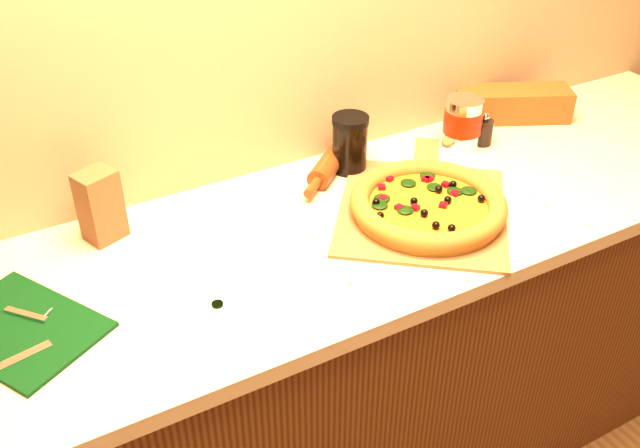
{
  "coord_description": "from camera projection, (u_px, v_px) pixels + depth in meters",
  "views": [
    {
      "loc": [
        -0.66,
        0.23,
        1.86
      ],
      "look_at": [
        -0.02,
        1.38,
        0.96
      ],
      "focal_mm": 40.0,
      "sensor_mm": 36.0,
      "label": 1
    }
  ],
  "objects": [
    {
      "name": "coffee_canister",
      "position": [
        463.0,
        122.0,
        1.97
      ],
      "size": [
        0.11,
        0.11,
        0.15
      ],
      "color": "silver",
      "rests_on": "countertop"
    },
    {
      "name": "paper_bag",
      "position": [
        100.0,
        206.0,
        1.6
      ],
      "size": [
        0.1,
        0.09,
        0.17
      ],
      "primitive_type": "cube",
      "rotation": [
        0.0,
        0.0,
        0.35
      ],
      "color": "brown",
      "rests_on": "countertop"
    },
    {
      "name": "cutting_board",
      "position": [
        19.0,
        329.0,
        1.39
      ],
      "size": [
        0.34,
        0.38,
        0.02
      ],
      "rotation": [
        0.0,
        0.0,
        0.51
      ],
      "color": "black",
      "rests_on": "countertop"
    },
    {
      "name": "pepper_grinder",
      "position": [
        484.0,
        131.0,
        2.01
      ],
      "size": [
        0.05,
        0.05,
        0.1
      ],
      "color": "black",
      "rests_on": "countertop"
    },
    {
      "name": "cabinet",
      "position": [
        317.0,
        374.0,
        1.93
      ],
      "size": [
        2.8,
        0.65,
        0.86
      ],
      "primitive_type": "cube",
      "color": "#401D0D",
      "rests_on": "ground"
    },
    {
      "name": "bread_bag",
      "position": [
        512.0,
        104.0,
        2.14
      ],
      "size": [
        0.36,
        0.25,
        0.09
      ],
      "primitive_type": "cube",
      "rotation": [
        0.0,
        0.0,
        -0.45
      ],
      "color": "brown",
      "rests_on": "countertop"
    },
    {
      "name": "countertop",
      "position": [
        317.0,
        239.0,
        1.68
      ],
      "size": [
        2.84,
        0.68,
        0.04
      ],
      "primitive_type": "cube",
      "color": "beige",
      "rests_on": "cabinet"
    },
    {
      "name": "pizza_peel",
      "position": [
        422.0,
        207.0,
        1.75
      ],
      "size": [
        0.59,
        0.61,
        0.01
      ],
      "rotation": [
        0.0,
        0.0,
        -0.67
      ],
      "color": "brown",
      "rests_on": "countertop"
    },
    {
      "name": "pizza",
      "position": [
        428.0,
        205.0,
        1.7
      ],
      "size": [
        0.37,
        0.37,
        0.05
      ],
      "color": "#A87B2A",
      "rests_on": "pizza_peel"
    },
    {
      "name": "dark_jar",
      "position": [
        350.0,
        143.0,
        1.86
      ],
      "size": [
        0.1,
        0.1,
        0.15
      ],
      "color": "black",
      "rests_on": "countertop"
    },
    {
      "name": "rolling_pin",
      "position": [
        336.0,
        155.0,
        1.91
      ],
      "size": [
        0.33,
        0.29,
        0.06
      ],
      "rotation": [
        0.0,
        0.0,
        0.71
      ],
      "color": "#562C0E",
      "rests_on": "countertop"
    },
    {
      "name": "bottle_cap",
      "position": [
        217.0,
        304.0,
        1.45
      ],
      "size": [
        0.03,
        0.03,
        0.01
      ],
      "primitive_type": "cylinder",
      "rotation": [
        0.0,
        0.0,
        -0.2
      ],
      "color": "black",
      "rests_on": "countertop"
    }
  ]
}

